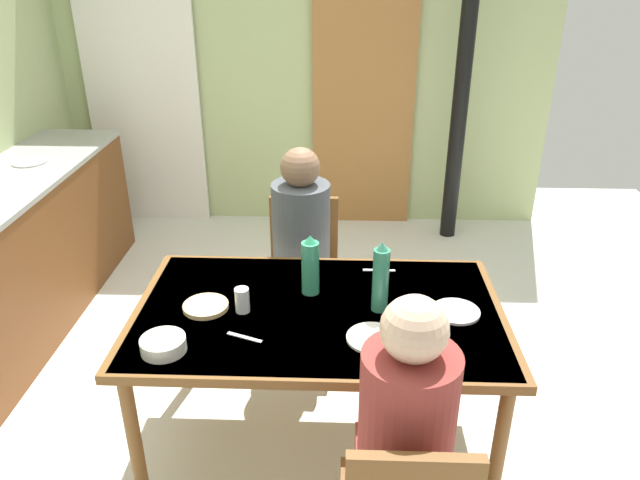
# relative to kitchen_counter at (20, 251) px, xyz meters

# --- Properties ---
(ground_plane) EXTENTS (6.45, 6.45, 0.00)m
(ground_plane) POSITION_rel_kitchen_counter_xyz_m (1.57, -0.83, -0.45)
(ground_plane) COLOR silver
(wall_back) EXTENTS (4.00, 0.10, 2.85)m
(wall_back) POSITION_rel_kitchen_counter_xyz_m (1.57, 1.65, 0.97)
(wall_back) COLOR #AFC084
(wall_back) RESTS_ON ground_plane
(door_wooden) EXTENTS (0.80, 0.05, 2.00)m
(door_wooden) POSITION_rel_kitchen_counter_xyz_m (2.10, 1.57, 0.55)
(door_wooden) COLOR #9F6935
(door_wooden) RESTS_ON ground_plane
(stove_pipe_column) EXTENTS (0.12, 0.12, 2.85)m
(stove_pipe_column) POSITION_rel_kitchen_counter_xyz_m (2.80, 1.30, 0.97)
(stove_pipe_column) COLOR black
(stove_pipe_column) RESTS_ON ground_plane
(curtain_panel) EXTENTS (0.90, 0.03, 2.39)m
(curtain_panel) POSITION_rel_kitchen_counter_xyz_m (0.35, 1.55, 0.75)
(curtain_panel) COLOR white
(curtain_panel) RESTS_ON ground_plane
(kitchen_counter) EXTENTS (0.61, 2.18, 0.91)m
(kitchen_counter) POSITION_rel_kitchen_counter_xyz_m (0.00, 0.00, 0.00)
(kitchen_counter) COLOR brown
(kitchen_counter) RESTS_ON ground_plane
(dining_table) EXTENTS (1.54, 0.93, 0.74)m
(dining_table) POSITION_rel_kitchen_counter_xyz_m (1.85, -1.04, 0.22)
(dining_table) COLOR brown
(dining_table) RESTS_ON ground_plane
(chair_far_diner) EXTENTS (0.40, 0.40, 0.87)m
(chair_far_diner) POSITION_rel_kitchen_counter_xyz_m (1.73, -0.22, 0.05)
(chair_far_diner) COLOR brown
(chair_far_diner) RESTS_ON ground_plane
(person_near_diner) EXTENTS (0.30, 0.37, 0.77)m
(person_near_diner) POSITION_rel_kitchen_counter_xyz_m (2.15, -1.72, 0.33)
(person_near_diner) COLOR brown
(person_near_diner) RESTS_ON ground_plane
(person_far_diner) EXTENTS (0.30, 0.37, 0.77)m
(person_far_diner) POSITION_rel_kitchen_counter_xyz_m (1.73, -0.36, 0.33)
(person_far_diner) COLOR #4E5759
(person_far_diner) RESTS_ON ground_plane
(water_bottle_green_near) EXTENTS (0.08, 0.08, 0.28)m
(water_bottle_green_near) POSITION_rel_kitchen_counter_xyz_m (1.81, -0.90, 0.41)
(water_bottle_green_near) COLOR #36936C
(water_bottle_green_near) RESTS_ON dining_table
(water_bottle_green_far) EXTENTS (0.07, 0.07, 0.31)m
(water_bottle_green_far) POSITION_rel_kitchen_counter_xyz_m (2.10, -1.02, 0.43)
(water_bottle_green_far) COLOR #358766
(water_bottle_green_far) RESTS_ON dining_table
(serving_bowl_center) EXTENTS (0.17, 0.17, 0.05)m
(serving_bowl_center) POSITION_rel_kitchen_counter_xyz_m (1.28, -1.34, 0.31)
(serving_bowl_center) COLOR silver
(serving_bowl_center) RESTS_ON dining_table
(dinner_plate_near_left) EXTENTS (0.20, 0.20, 0.01)m
(dinner_plate_near_left) POSITION_rel_kitchen_counter_xyz_m (2.42, -1.04, 0.29)
(dinner_plate_near_left) COLOR white
(dinner_plate_near_left) RESTS_ON dining_table
(dinner_plate_near_right) EXTENTS (0.21, 0.21, 0.01)m
(dinner_plate_near_right) POSITION_rel_kitchen_counter_xyz_m (2.07, -1.24, 0.29)
(dinner_plate_near_right) COLOR white
(dinner_plate_near_right) RESTS_ON dining_table
(drinking_glass_by_near_diner) EXTENTS (0.06, 0.06, 0.11)m
(drinking_glass_by_near_diner) POSITION_rel_kitchen_counter_xyz_m (1.53, -1.06, 0.34)
(drinking_glass_by_near_diner) COLOR silver
(drinking_glass_by_near_diner) RESTS_ON dining_table
(bread_plate_sliced) EXTENTS (0.19, 0.19, 0.02)m
(bread_plate_sliced) POSITION_rel_kitchen_counter_xyz_m (1.38, -1.05, 0.30)
(bread_plate_sliced) COLOR #DBB77A
(bread_plate_sliced) RESTS_ON dining_table
(cutlery_knife_near) EXTENTS (0.15, 0.07, 0.00)m
(cutlery_knife_near) POSITION_rel_kitchen_counter_xyz_m (1.57, -1.25, 0.29)
(cutlery_knife_near) COLOR silver
(cutlery_knife_near) RESTS_ON dining_table
(cutlery_fork_near) EXTENTS (0.15, 0.02, 0.00)m
(cutlery_fork_near) POSITION_rel_kitchen_counter_xyz_m (2.12, -0.69, 0.29)
(cutlery_fork_near) COLOR silver
(cutlery_fork_near) RESTS_ON dining_table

